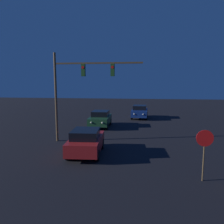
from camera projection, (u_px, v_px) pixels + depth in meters
car_near at (86, 141)px, 14.03m from camera, size 2.18×4.13×1.64m
car_mid at (100, 119)px, 22.68m from camera, size 2.03×4.07×1.64m
car_far at (140, 112)px, 28.05m from camera, size 2.14×4.12×1.64m
traffic_signal_mast at (77, 82)px, 16.47m from camera, size 6.72×0.30×6.83m
stop_sign at (204, 145)px, 10.08m from camera, size 0.78×0.07×2.46m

